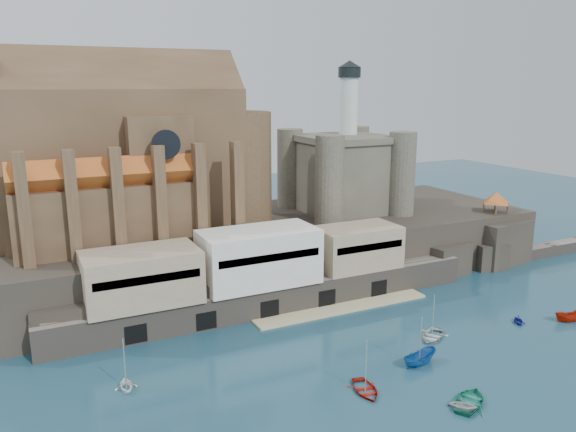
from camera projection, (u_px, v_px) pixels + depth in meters
The scene contains 15 objects.
ground at pixel (402, 360), 72.46m from camera, with size 300.00×300.00×0.00m, color #183D4F.
promontory at pixel (274, 247), 105.66m from camera, with size 100.00×36.00×10.00m.
quay at pixel (259, 274), 86.87m from camera, with size 70.00×12.00×13.05m.
church at pixel (137, 162), 93.63m from camera, with size 47.00×25.93×30.51m.
castle_keep at pixel (344, 169), 111.08m from camera, with size 21.20×21.20×29.30m.
rock_outcrop at pixel (493, 242), 112.16m from camera, with size 14.50×10.50×8.70m.
pavilion at pixel (496, 199), 110.31m from camera, with size 6.40×6.40×5.40m.
boat_0 at pixel (365, 392), 64.97m from camera, with size 3.81×1.11×5.34m, color #A41006.
boat_1 at pixel (462, 409), 61.50m from camera, with size 2.70×1.65×3.13m, color silver.
boat_2 at pixel (419, 364), 71.32m from camera, with size 2.03×2.09×5.40m, color #134D96.
boat_3 at pixel (470, 403), 62.57m from camera, with size 4.41×1.28×6.17m, color #16815C.
boat_4 at pixel (126, 389), 65.50m from camera, with size 3.01×1.84×3.49m, color white.
boat_5 at pixel (569, 321), 84.28m from camera, with size 1.79×1.84×4.75m, color #AD1C05.
boat_6 at pixel (432, 338), 78.82m from camera, with size 4.04×1.17×5.66m, color beige.
boat_7 at pixel (518, 323), 83.65m from camera, with size 2.43×1.48×2.82m, color navy.
Camera 1 is at (-42.52, -52.98, 34.67)m, focal length 35.00 mm.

